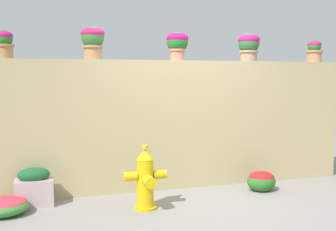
# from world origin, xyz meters

# --- Properties ---
(ground_plane) EXTENTS (24.00, 24.00, 0.00)m
(ground_plane) POSITION_xyz_m (0.00, 0.00, 0.00)
(ground_plane) COLOR gray
(stone_wall) EXTENTS (5.29, 0.29, 1.85)m
(stone_wall) POSITION_xyz_m (0.00, 1.09, 0.93)
(stone_wall) COLOR tan
(stone_wall) RESTS_ON ground
(potted_plant_0) EXTENTS (0.26, 0.26, 0.36)m
(potted_plant_0) POSITION_xyz_m (-2.35, 1.11, 2.06)
(potted_plant_0) COLOR #B2774B
(potted_plant_0) RESTS_ON stone_wall
(potted_plant_1) EXTENTS (0.33, 0.33, 0.46)m
(potted_plant_1) POSITION_xyz_m (-1.22, 1.13, 2.13)
(potted_plant_1) COLOR #B07D52
(potted_plant_1) RESTS_ON stone_wall
(potted_plant_2) EXTENTS (0.32, 0.32, 0.42)m
(potted_plant_2) POSITION_xyz_m (-0.01, 1.10, 2.11)
(potted_plant_2) COLOR #C3755C
(potted_plant_2) RESTS_ON stone_wall
(potted_plant_3) EXTENTS (0.33, 0.33, 0.43)m
(potted_plant_3) POSITION_xyz_m (1.12, 1.07, 2.11)
(potted_plant_3) COLOR tan
(potted_plant_3) RESTS_ON stone_wall
(potted_plant_4) EXTENTS (0.27, 0.27, 0.36)m
(potted_plant_4) POSITION_xyz_m (2.32, 1.11, 2.05)
(potted_plant_4) COLOR tan
(potted_plant_4) RESTS_ON stone_wall
(fire_hydrant) EXTENTS (0.53, 0.42, 0.79)m
(fire_hydrant) POSITION_xyz_m (-0.72, 0.19, 0.36)
(fire_hydrant) COLOR gold
(fire_hydrant) RESTS_ON ground
(flower_bush_left) EXTENTS (0.41, 0.37, 0.29)m
(flower_bush_left) POSITION_xyz_m (1.06, 0.51, 0.15)
(flower_bush_left) COLOR #2A6D27
(flower_bush_left) RESTS_ON ground
(flower_bush_right) EXTENTS (0.59, 0.53, 0.21)m
(flower_bush_right) POSITION_xyz_m (-2.38, 0.49, 0.11)
(flower_bush_right) COLOR #398335
(flower_bush_right) RESTS_ON ground
(planter_box) EXTENTS (0.47, 0.28, 0.49)m
(planter_box) POSITION_xyz_m (-2.03, 0.74, 0.23)
(planter_box) COLOR #BAA1A2
(planter_box) RESTS_ON ground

